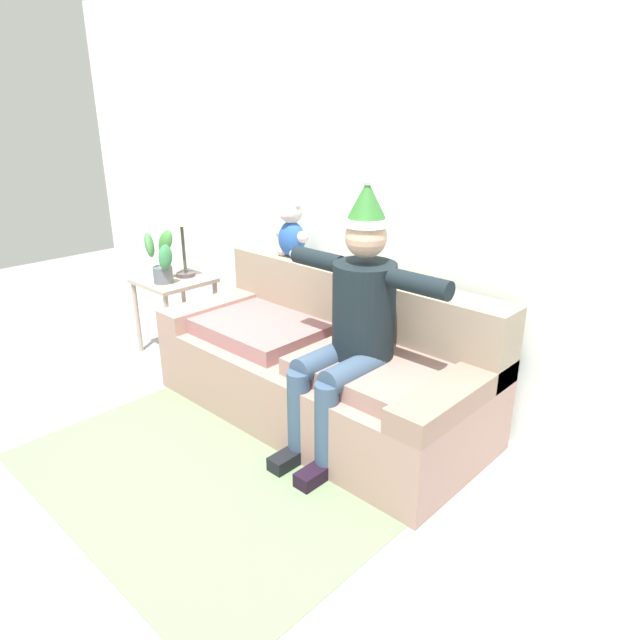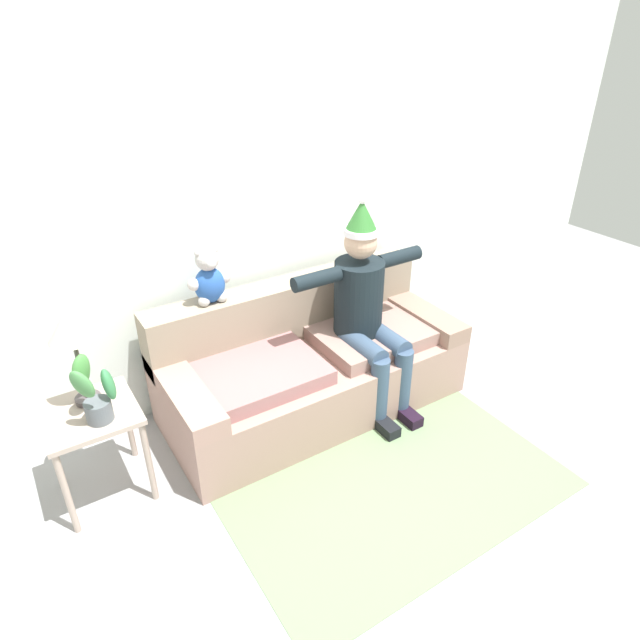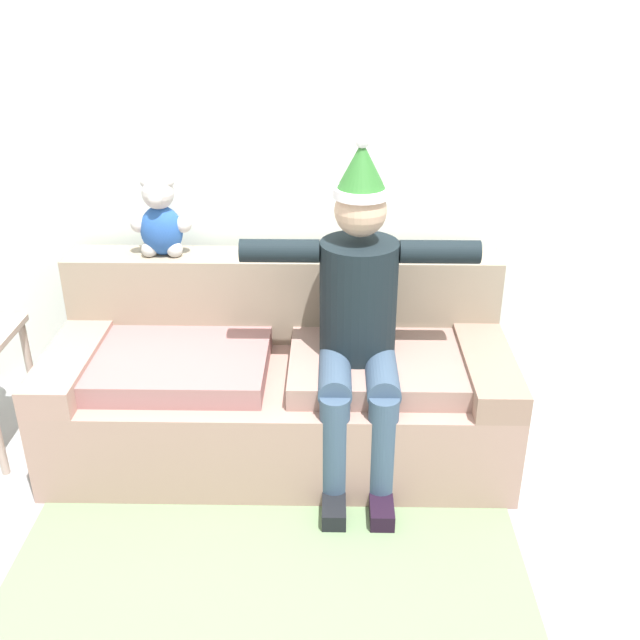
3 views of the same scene
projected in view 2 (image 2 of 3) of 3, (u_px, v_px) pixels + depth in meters
The scene contains 9 objects.
ground_plane at pixel (398, 488), 3.28m from camera, with size 10.00×10.00×0.00m, color #959496.
back_wall at pixel (268, 203), 3.76m from camera, with size 7.00×0.10×2.70m, color white.
couch at pixel (310, 363), 3.87m from camera, with size 2.09×0.92×0.85m.
person_seated at pixel (367, 306), 3.70m from camera, with size 1.02×0.77×1.51m.
teddy_bear at pixel (209, 278), 3.47m from camera, with size 0.29×0.17×0.38m.
side_table at pixel (92, 426), 3.03m from camera, with size 0.50×0.49×0.59m.
table_lamp at pixel (70, 329), 2.84m from camera, with size 0.24×0.24×0.59m.
potted_plant at pixel (94, 393), 2.83m from camera, with size 0.25×0.25×0.39m.
area_rug at pixel (404, 493), 3.24m from camera, with size 2.00×1.10×0.01m, color #6C885D.
Camera 2 is at (-1.67, -1.74, 2.49)m, focal length 30.64 mm.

